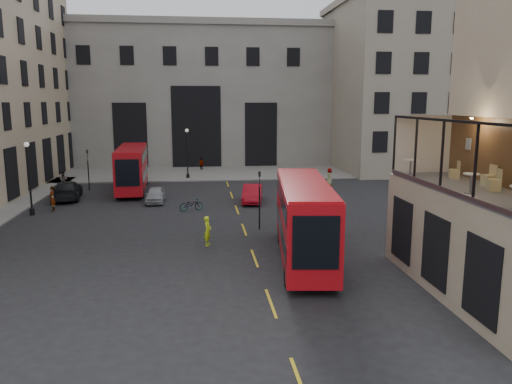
{
  "coord_description": "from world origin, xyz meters",
  "views": [
    {
      "loc": [
        -4.84,
        -19.18,
        8.22
      ],
      "look_at": [
        -1.56,
        9.1,
        3.0
      ],
      "focal_mm": 35.0,
      "sensor_mm": 36.0,
      "label": 1
    }
  ],
  "objects": [
    {
      "name": "ground",
      "position": [
        0.0,
        0.0,
        0.0
      ],
      "size": [
        140.0,
        140.0,
        0.0
      ],
      "primitive_type": "plane",
      "color": "black",
      "rests_on": "ground"
    },
    {
      "name": "cafe_chair_d",
      "position": [
        7.16,
        2.9,
        4.85
      ],
      "size": [
        0.49,
        0.49,
        0.84
      ],
      "color": "tan",
      "rests_on": "cafe_floor"
    },
    {
      "name": "pedestrian_e",
      "position": [
        -15.87,
        19.22,
        0.94
      ],
      "size": [
        0.51,
        0.72,
        1.89
      ],
      "primitive_type": "imported",
      "rotation": [
        0.0,
        0.0,
        4.8
      ],
      "color": "gray",
      "rests_on": "ground"
    },
    {
      "name": "pedestrian_b",
      "position": [
        -11.18,
        39.09,
        0.9
      ],
      "size": [
        1.13,
        1.35,
        1.81
      ],
      "primitive_type": "imported",
      "rotation": [
        0.0,
        0.0,
        1.1
      ],
      "color": "gray",
      "rests_on": "ground"
    },
    {
      "name": "traffic_light_far",
      "position": [
        -15.0,
        28.0,
        2.42
      ],
      "size": [
        0.16,
        0.2,
        3.8
      ],
      "color": "black",
      "rests_on": "ground"
    },
    {
      "name": "cafe_chair_b",
      "position": [
        7.1,
        -0.42,
        4.87
      ],
      "size": [
        0.51,
        0.51,
        0.9
      ],
      "color": "tan",
      "rests_on": "cafe_floor"
    },
    {
      "name": "building_right",
      "position": [
        20.0,
        39.97,
        10.39
      ],
      "size": [
        16.6,
        18.6,
        20.0
      ],
      "color": "gray",
      "rests_on": "ground"
    },
    {
      "name": "pedestrian_d",
      "position": [
        8.0,
        28.42,
        0.83
      ],
      "size": [
        0.63,
        0.88,
        1.67
      ],
      "primitive_type": "imported",
      "rotation": [
        0.0,
        0.0,
        1.7
      ],
      "color": "gray",
      "rests_on": "ground"
    },
    {
      "name": "gateway",
      "position": [
        -5.0,
        47.99,
        9.39
      ],
      "size": [
        35.0,
        10.6,
        18.0
      ],
      "color": "gray",
      "rests_on": "ground"
    },
    {
      "name": "car_c",
      "position": [
        -15.93,
        23.82,
        0.78
      ],
      "size": [
        2.87,
        5.6,
        1.55
      ],
      "primitive_type": "imported",
      "rotation": [
        0.0,
        0.0,
        3.28
      ],
      "color": "black",
      "rests_on": "ground"
    },
    {
      "name": "car_a",
      "position": [
        -8.41,
        21.62,
        0.63
      ],
      "size": [
        1.53,
        3.73,
        1.27
      ],
      "primitive_type": "imported",
      "rotation": [
        0.0,
        0.0,
        -0.01
      ],
      "color": "#999BA1",
      "rests_on": "ground"
    },
    {
      "name": "bicycle",
      "position": [
        -5.46,
        18.16,
        0.47
      ],
      "size": [
        1.91,
        1.14,
        0.95
      ],
      "primitive_type": "imported",
      "rotation": [
        0.0,
        0.0,
        1.88
      ],
      "color": "gray",
      "rests_on": "ground"
    },
    {
      "name": "cyclist",
      "position": [
        -4.41,
        8.7,
        0.86
      ],
      "size": [
        0.57,
        0.71,
        1.72
      ],
      "primitive_type": "imported",
      "rotation": [
        0.0,
        0.0,
        1.29
      ],
      "color": "#D7FF1A",
      "rests_on": "ground"
    },
    {
      "name": "cafe_table_far",
      "position": [
        5.38,
        3.82,
        5.14
      ],
      "size": [
        0.66,
        0.66,
        0.82
      ],
      "color": "white",
      "rests_on": "cafe_floor"
    },
    {
      "name": "street_lamp_b",
      "position": [
        -6.0,
        34.0,
        2.39
      ],
      "size": [
        0.36,
        0.36,
        5.33
      ],
      "color": "black",
      "rests_on": "ground"
    },
    {
      "name": "street_lamp_a",
      "position": [
        -17.0,
        18.0,
        2.39
      ],
      "size": [
        0.36,
        0.36,
        5.33
      ],
      "color": "black",
      "rests_on": "ground"
    },
    {
      "name": "pedestrian_a",
      "position": [
        -17.74,
        29.86,
        0.77
      ],
      "size": [
        0.78,
        0.62,
        1.54
      ],
      "primitive_type": "imported",
      "rotation": [
        0.0,
        0.0,
        -0.05
      ],
      "color": "gray",
      "rests_on": "ground"
    },
    {
      "name": "traffic_light_near",
      "position": [
        -1.0,
        12.0,
        2.42
      ],
      "size": [
        0.16,
        0.2,
        3.8
      ],
      "color": "black",
      "rests_on": "ground"
    },
    {
      "name": "pedestrian_c",
      "position": [
        -4.5,
        40.0,
        0.78
      ],
      "size": [
        0.97,
        0.83,
        1.57
      ],
      "primitive_type": "imported",
      "rotation": [
        0.0,
        0.0,
        3.74
      ],
      "color": "gray",
      "rests_on": "ground"
    },
    {
      "name": "pavement_far",
      "position": [
        -6.0,
        38.0,
        0.06
      ],
      "size": [
        40.0,
        12.0,
        0.12
      ],
      "primitive_type": "cube",
      "color": "slate",
      "rests_on": "ground"
    },
    {
      "name": "bus_far",
      "position": [
        -10.91,
        27.15,
        2.3
      ],
      "size": [
        2.9,
        10.36,
        4.09
      ],
      "color": "#AD0C13",
      "rests_on": "ground"
    },
    {
      "name": "bus_near",
      "position": [
        0.5,
        5.38,
        2.34
      ],
      "size": [
        3.59,
        10.65,
        4.17
      ],
      "color": "red",
      "rests_on": "ground"
    },
    {
      "name": "car_b",
      "position": [
        -0.5,
        20.78,
        0.72
      ],
      "size": [
        2.18,
        4.54,
        1.44
      ],
      "primitive_type": "imported",
      "rotation": [
        0.0,
        0.0,
        -0.15
      ],
      "color": "#AB0A19",
      "rests_on": "ground"
    },
    {
      "name": "cafe_table_mid",
      "position": [
        5.88,
        -0.78,
        5.12
      ],
      "size": [
        0.63,
        0.63,
        0.79
      ],
      "color": "beige",
      "rests_on": "cafe_floor"
    },
    {
      "name": "cafe_floor",
      "position": [
        6.5,
        0.0,
        4.55
      ],
      "size": [
        3.0,
        10.0,
        0.1
      ],
      "primitive_type": "cube",
      "color": "slate",
      "rests_on": "host_frontage"
    },
    {
      "name": "cafe_chair_c",
      "position": [
        7.53,
        0.68,
        4.88
      ],
      "size": [
        0.51,
        0.51,
        0.93
      ],
      "color": "#D2B579",
      "rests_on": "cafe_floor"
    },
    {
      "name": "host_frontage",
      "position": [
        6.5,
        0.0,
        2.25
      ],
      "size": [
        3.0,
        11.0,
        4.5
      ],
      "primitive_type": "cube",
      "color": "tan",
      "rests_on": "ground"
    }
  ]
}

